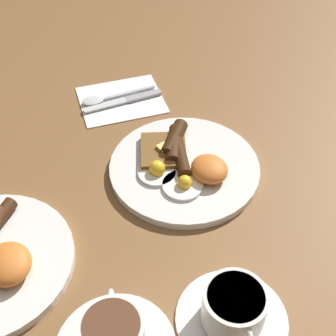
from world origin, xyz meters
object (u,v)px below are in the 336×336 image
spoon (101,99)px  teacup_near (233,311)px  breakfast_plate_near (183,165)px  knife (127,100)px

spoon → teacup_near: bearing=91.8°
breakfast_plate_near → knife: size_ratio=1.58×
teacup_near → knife: 0.54m
teacup_near → spoon: teacup_near is taller
breakfast_plate_near → teacup_near: (-0.30, 0.06, 0.01)m
knife → spoon: bearing=-24.9°
breakfast_plate_near → knife: bearing=5.5°
teacup_near → spoon: size_ratio=0.95×
teacup_near → knife: teacup_near is taller
breakfast_plate_near → teacup_near: size_ratio=1.74×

